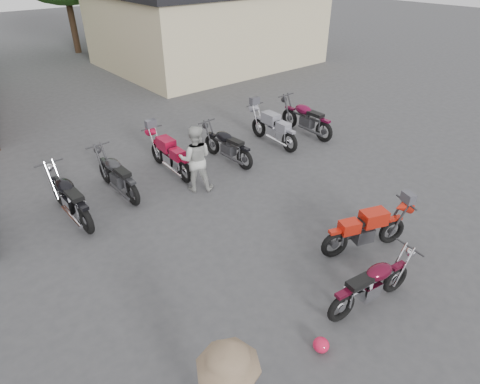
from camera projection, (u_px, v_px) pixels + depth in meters
ground at (317, 285)px, 7.32m from camera, size 90.00×90.00×0.00m
stucco_building at (207, 28)px, 20.92m from camera, size 10.00×8.00×3.50m
vintage_motorcycle at (373, 282)px, 6.67m from camera, size 1.83×0.84×1.02m
sportbike at (367, 227)px, 7.93m from camera, size 1.94×1.22×1.07m
helmet at (321, 345)px, 6.07m from camera, size 0.33×0.33×0.23m
person_light at (195, 159)px, 9.83m from camera, size 1.05×1.01×1.70m
row_bike_2 at (69, 195)px, 8.87m from camera, size 0.74×2.06×1.18m
row_bike_3 at (116, 173)px, 9.81m from camera, size 0.68×1.96×1.13m
row_bike_4 at (169, 153)px, 10.77m from camera, size 0.69×1.98×1.14m
row_bike_5 at (227, 143)px, 11.35m from camera, size 0.76×1.93×1.10m
row_bike_6 at (273, 126)px, 12.36m from camera, size 0.77×2.04×1.16m
row_bike_7 at (306, 116)px, 13.02m from camera, size 0.73×2.12×1.22m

